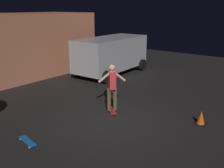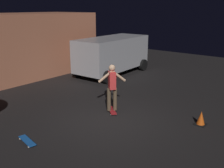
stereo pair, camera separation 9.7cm
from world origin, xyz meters
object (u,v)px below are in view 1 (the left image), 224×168
(skater, at_px, (112,84))
(traffic_cone, at_px, (201,118))
(skateboard_ridden, at_px, (112,110))
(parked_van, at_px, (111,53))
(skateboard_spare, at_px, (28,141))

(skater, bearing_deg, traffic_cone, -71.29)
(skateboard_ridden, distance_m, traffic_cone, 3.04)
(skateboard_ridden, relative_size, skater, 0.44)
(parked_van, relative_size, traffic_cone, 10.21)
(parked_van, xyz_separation_m, skateboard_ridden, (-4.36, -3.55, -1.11))
(skateboard_ridden, bearing_deg, skater, 0.00)
(parked_van, bearing_deg, traffic_cone, -117.78)
(parked_van, distance_m, traffic_cone, 7.33)
(skateboard_spare, distance_m, skater, 3.39)
(skateboard_ridden, xyz_separation_m, traffic_cone, (0.97, -2.88, 0.16))
(skateboard_spare, bearing_deg, skater, -7.41)
(parked_van, distance_m, skater, 5.63)
(skateboard_ridden, relative_size, traffic_cone, 1.58)
(parked_van, height_order, skateboard_ridden, parked_van)
(parked_van, height_order, skater, parked_van)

